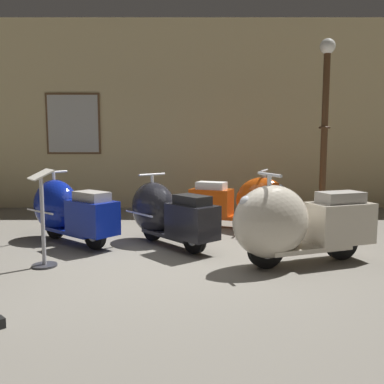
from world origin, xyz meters
name	(u,v)px	position (x,y,z in m)	size (l,w,h in m)	color
ground_plane	(167,261)	(0.00, 0.00, 0.00)	(60.00, 60.00, 0.00)	slate
showroom_back_wall	(177,115)	(-0.01, 4.09, 1.94)	(18.00, 0.24, 3.89)	#CCB784
scooter_0	(64,210)	(-1.49, 0.97, 0.45)	(1.53, 1.40, 0.99)	black
scooter_1	(163,213)	(-0.10, 0.80, 0.44)	(1.36, 1.49, 0.96)	black
scooter_2	(244,202)	(1.14, 1.81, 0.44)	(1.64, 1.02, 0.97)	black
scooter_3	(291,223)	(1.42, -0.17, 0.49)	(1.81, 1.06, 1.07)	black
lamppost	(322,133)	(2.47, 2.19, 1.54)	(0.28, 0.28, 3.06)	#472D19
info_stanchion	(41,227)	(-1.40, -0.23, 0.46)	(0.37, 0.39, 1.10)	#333338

